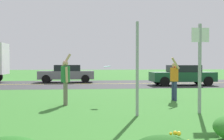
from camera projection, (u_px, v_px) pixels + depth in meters
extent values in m
plane|color=#387A2D|center=(105.00, 101.00, 11.68)|extent=(120.00, 120.00, 0.00)
cube|color=#38383A|center=(95.00, 84.00, 21.41)|extent=(120.00, 8.72, 0.01)
cube|color=yellow|center=(95.00, 84.00, 21.41)|extent=(120.00, 0.16, 0.00)
sphere|color=yellow|center=(179.00, 134.00, 4.65)|extent=(0.08, 0.08, 0.08)
sphere|color=yellow|center=(175.00, 133.00, 4.72)|extent=(0.08, 0.08, 0.08)
sphere|color=yellow|center=(171.00, 134.00, 4.82)|extent=(0.06, 0.06, 0.06)
sphere|color=yellow|center=(223.00, 124.00, 5.66)|extent=(0.06, 0.06, 0.06)
cube|color=#93969B|center=(137.00, 69.00, 8.28)|extent=(0.07, 0.10, 2.80)
cube|color=#93969B|center=(200.00, 69.00, 8.71)|extent=(0.07, 0.10, 2.80)
cube|color=silver|center=(200.00, 35.00, 8.65)|extent=(0.56, 0.03, 0.44)
cylinder|color=#287038|center=(65.00, 74.00, 10.45)|extent=(0.34, 0.34, 0.61)
sphere|color=tan|center=(65.00, 63.00, 10.44)|extent=(0.21, 0.21, 0.21)
cylinder|color=#726B5B|center=(65.00, 93.00, 10.55)|extent=(0.14, 0.14, 0.86)
cylinder|color=#726B5B|center=(66.00, 94.00, 10.39)|extent=(0.14, 0.14, 0.86)
cylinder|color=tan|center=(66.00, 61.00, 10.65)|extent=(0.38, 0.15, 0.54)
cylinder|color=tan|center=(67.00, 75.00, 10.27)|extent=(0.13, 0.11, 0.58)
cylinder|color=orange|center=(174.00, 74.00, 11.72)|extent=(0.34, 0.34, 0.58)
sphere|color=tan|center=(174.00, 65.00, 11.72)|extent=(0.21, 0.21, 0.21)
cylinder|color=navy|center=(175.00, 91.00, 11.66)|extent=(0.14, 0.14, 0.81)
cylinder|color=navy|center=(173.00, 91.00, 11.82)|extent=(0.14, 0.14, 0.81)
cylinder|color=tan|center=(175.00, 63.00, 11.51)|extent=(0.39, 0.16, 0.50)
cylinder|color=tan|center=(172.00, 75.00, 11.91)|extent=(0.12, 0.11, 0.55)
cylinder|color=#ADD6E5|center=(107.00, 66.00, 10.99)|extent=(0.28, 0.28, 0.07)
torus|color=#ADD6E5|center=(107.00, 67.00, 10.99)|extent=(0.28, 0.28, 0.07)
cube|color=#194C2D|center=(182.00, 77.00, 20.10)|extent=(4.50, 1.82, 0.66)
cube|color=black|center=(183.00, 69.00, 20.09)|extent=(2.10, 1.64, 0.52)
cylinder|color=black|center=(165.00, 82.00, 19.06)|extent=(0.66, 0.22, 0.66)
cylinder|color=black|center=(158.00, 80.00, 20.83)|extent=(0.66, 0.22, 0.66)
cylinder|color=black|center=(208.00, 81.00, 19.38)|extent=(0.66, 0.22, 0.66)
cylinder|color=black|center=(198.00, 80.00, 21.15)|extent=(0.66, 0.22, 0.66)
cube|color=slate|center=(66.00, 75.00, 23.11)|extent=(4.50, 1.82, 0.66)
cube|color=black|center=(68.00, 68.00, 23.11)|extent=(2.10, 1.64, 0.52)
cylinder|color=black|center=(46.00, 79.00, 22.07)|extent=(0.66, 0.22, 0.66)
cylinder|color=black|center=(49.00, 78.00, 23.84)|extent=(0.66, 0.22, 0.66)
cylinder|color=black|center=(85.00, 79.00, 22.39)|extent=(0.66, 0.22, 0.66)
cylinder|color=black|center=(85.00, 78.00, 24.16)|extent=(0.66, 0.22, 0.66)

